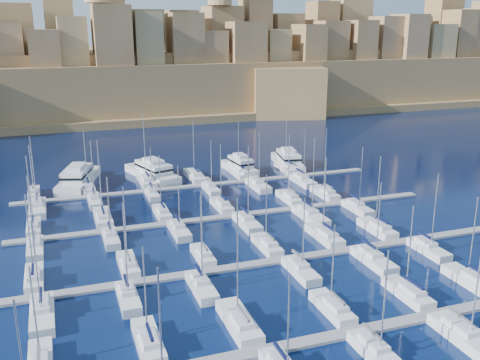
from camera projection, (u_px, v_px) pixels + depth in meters
name	position (u px, v px, depth m)	size (l,w,h in m)	color
ground	(252.00, 235.00, 95.70)	(600.00, 600.00, 0.00)	black
pontoon_near	(351.00, 333.00, 64.86)	(84.00, 2.00, 0.40)	slate
pontoon_mid_near	(279.00, 260.00, 84.78)	(84.00, 2.00, 0.40)	slate
pontoon_mid_far	(234.00, 216.00, 104.70)	(84.00, 2.00, 0.40)	slate
pontoon_far	(203.00, 185.00, 124.61)	(84.00, 2.00, 0.40)	slate
sailboat_1	(148.00, 342.00, 62.10)	(2.76, 9.21, 12.74)	silver
sailboat_2	(239.00, 322.00, 66.14)	(3.04, 10.13, 17.08)	silver
sailboat_3	(333.00, 308.00, 69.54)	(2.59, 8.64, 12.38)	silver
sailboat_4	(408.00, 293.00, 73.39)	(2.65, 8.83, 13.48)	silver
sailboat_5	(471.00, 280.00, 77.09)	(2.79, 9.30, 13.48)	silver
sailboat_9	(377.00, 353.00, 59.91)	(2.68, 8.92, 13.77)	silver
sailboat_10	(466.00, 337.00, 62.99)	(3.12, 10.40, 14.14)	silver
sailboat_12	(34.00, 278.00, 77.68)	(2.60, 8.67, 13.69)	silver
sailboat_13	(128.00, 265.00, 82.03)	(2.61, 8.70, 13.46)	silver
sailboat_14	(203.00, 255.00, 85.42)	(2.34, 7.78, 11.59)	silver
sailboat_15	(267.00, 245.00, 89.38)	(2.58, 8.62, 13.16)	silver
sailboat_16	(325.00, 235.00, 93.50)	(2.97, 9.88, 14.93)	silver
sailboat_17	(377.00, 228.00, 96.69)	(2.82, 9.41, 14.30)	silver
sailboat_18	(42.00, 314.00, 68.04)	(2.97, 9.89, 13.96)	silver
sailboat_19	(128.00, 297.00, 72.17)	(2.54, 8.47, 14.70)	silver
sailboat_20	(201.00, 286.00, 75.24)	(2.68, 8.92, 14.80)	silver
sailboat_21	(301.00, 270.00, 80.26)	(2.64, 8.79, 12.63)	silver
sailboat_22	(373.00, 259.00, 83.88)	(2.88, 9.59, 13.86)	silver
sailboat_23	(428.00, 249.00, 87.84)	(2.55, 8.51, 14.07)	silver
sailboat_24	(34.00, 227.00, 97.25)	(2.45, 8.17, 14.34)	silver
sailboat_25	(103.00, 218.00, 102.01)	(2.99, 9.96, 16.07)	silver
sailboat_26	(162.00, 213.00, 104.85)	(2.48, 8.26, 12.42)	silver
sailboat_27	(222.00, 205.00, 109.08)	(2.64, 8.80, 13.74)	silver
sailboat_28	(289.00, 198.00, 113.88)	(2.63, 8.75, 14.66)	silver
sailboat_29	(325.00, 193.00, 116.89)	(2.77, 9.25, 15.32)	silver
sailboat_30	(35.00, 248.00, 88.12)	(2.61, 8.70, 13.68)	silver
sailboat_31	(111.00, 238.00, 92.31)	(2.44, 8.13, 12.12)	silver
sailboat_32	(179.00, 230.00, 95.85)	(2.63, 8.78, 13.07)	silver
sailboat_33	(247.00, 222.00, 99.66)	(2.84, 9.47, 15.76)	silver
sailboat_34	(310.00, 215.00, 103.21)	(3.21, 10.71, 16.46)	silver
sailboat_35	(358.00, 208.00, 107.63)	(2.63, 8.78, 13.71)	silver
sailboat_36	(34.00, 193.00, 117.08)	(2.46, 8.20, 11.68)	silver
sailboat_37	(88.00, 187.00, 121.25)	(2.78, 9.28, 13.71)	silver
sailboat_38	(147.00, 181.00, 126.25)	(3.25, 10.84, 16.77)	silver
sailboat_39	(195.00, 176.00, 130.06)	(3.27, 10.91, 14.85)	silver
sailboat_40	(239.00, 173.00, 133.18)	(2.94, 9.81, 13.96)	silver
sailboat_41	(287.00, 168.00, 137.21)	(2.87, 9.58, 14.41)	silver
sailboat_42	(38.00, 208.00, 107.22)	(3.19, 10.65, 15.88)	silver
sailboat_43	(95.00, 201.00, 111.76)	(2.56, 8.54, 14.06)	silver
sailboat_44	(152.00, 194.00, 116.25)	(2.18, 7.25, 11.55)	silver
sailboat_45	(211.00, 189.00, 120.15)	(2.40, 8.01, 12.27)	silver
sailboat_46	(258.00, 185.00, 122.86)	(2.96, 9.85, 13.57)	silver
sailboat_47	(303.00, 180.00, 126.47)	(2.96, 9.88, 13.49)	silver
motor_yacht_a	(78.00, 177.00, 125.41)	(11.72, 20.74, 5.25)	silver
motor_yacht_b	(153.00, 171.00, 130.75)	(11.03, 20.03, 5.25)	silver
motor_yacht_c	(240.00, 166.00, 135.56)	(5.70, 14.59, 5.25)	silver
motor_yacht_d	(288.00, 160.00, 141.49)	(8.42, 18.16, 5.25)	silver
fortified_city	(126.00, 76.00, 232.09)	(460.00, 108.95, 59.52)	brown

